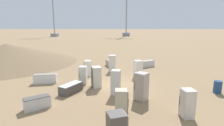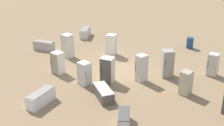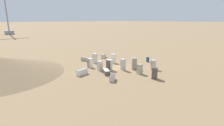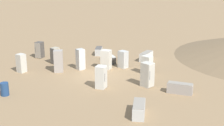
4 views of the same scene
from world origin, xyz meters
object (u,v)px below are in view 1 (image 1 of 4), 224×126
(discarded_fridge_6, at_px, (45,79))
(discarded_fridge_14, at_px, (37,103))
(discarded_fridge_2, at_px, (112,63))
(discarded_fridge_13, at_px, (96,77))
(power_pylon_1, at_px, (54,20))
(discarded_fridge_8, at_px, (121,103))
(discarded_fridge_7, at_px, (138,69))
(discarded_fridge_12, at_px, (187,103))
(discarded_fridge_0, at_px, (147,64))
(discarded_fridge_9, at_px, (141,87))
(discarded_fridge_4, at_px, (116,82))
(discarded_fridge_5, at_px, (110,63))
(discarded_fridge_10, at_px, (83,75))
(discarded_fridge_1, at_px, (71,88))
(discarded_fridge_11, at_px, (88,68))
(rusty_barrel, at_px, (218,87))
(power_pylon_0, at_px, (126,17))

(discarded_fridge_6, height_order, discarded_fridge_14, discarded_fridge_6)
(discarded_fridge_2, relative_size, discarded_fridge_6, 0.91)
(discarded_fridge_13, bearing_deg, power_pylon_1, 3.79)
(discarded_fridge_2, bearing_deg, discarded_fridge_13, -99.00)
(discarded_fridge_8, bearing_deg, discarded_fridge_7, 166.90)
(discarded_fridge_7, relative_size, discarded_fridge_12, 1.07)
(discarded_fridge_0, xyz_separation_m, discarded_fridge_7, (-1.39, -4.58, 0.43))
(discarded_fridge_9, bearing_deg, discarded_fridge_7, -53.30)
(discarded_fridge_0, xyz_separation_m, discarded_fridge_12, (0.66, -11.71, 0.38))
(discarded_fridge_4, relative_size, discarded_fridge_14, 1.19)
(discarded_fridge_9, xyz_separation_m, discarded_fridge_14, (-5.94, -1.72, -0.54))
(discarded_fridge_5, height_order, discarded_fridge_13, discarded_fridge_13)
(discarded_fridge_7, xyz_separation_m, discarded_fridge_10, (-4.55, -2.21, -0.07))
(discarded_fridge_8, bearing_deg, discarded_fridge_13, -157.42)
(discarded_fridge_1, distance_m, discarded_fridge_8, 4.73)
(discarded_fridge_1, bearing_deg, discarded_fridge_5, 102.65)
(discarded_fridge_1, relative_size, discarded_fridge_6, 1.00)
(power_pylon_1, relative_size, discarded_fridge_0, 14.94)
(discarded_fridge_8, height_order, discarded_fridge_11, discarded_fridge_11)
(rusty_barrel, bearing_deg, discarded_fridge_10, 172.87)
(discarded_fridge_1, bearing_deg, discarded_fridge_2, 94.18)
(discarded_fridge_2, height_order, discarded_fridge_5, discarded_fridge_2)
(discarded_fridge_5, distance_m, discarded_fridge_8, 11.76)
(power_pylon_1, bearing_deg, discarded_fridge_5, -62.57)
(discarded_fridge_0, height_order, discarded_fridge_4, discarded_fridge_4)
(discarded_fridge_13, bearing_deg, discarded_fridge_6, 60.26)
(discarded_fridge_10, relative_size, discarded_fridge_13, 0.90)
(rusty_barrel, bearing_deg, discarded_fridge_8, -150.19)
(rusty_barrel, bearing_deg, discarded_fridge_5, 136.77)
(discarded_fridge_5, bearing_deg, discarded_fridge_14, -129.13)
(discarded_fridge_14, bearing_deg, discarded_fridge_0, 106.29)
(discarded_fridge_9, relative_size, discarded_fridge_13, 1.10)
(discarded_fridge_8, height_order, discarded_fridge_10, discarded_fridge_10)
(discarded_fridge_13, bearing_deg, discarded_fridge_8, -175.32)
(discarded_fridge_9, bearing_deg, discarded_fridge_10, 4.83)
(power_pylon_0, xyz_separation_m, power_pylon_1, (-35.64, -8.24, -1.81))
(power_pylon_1, height_order, discarded_fridge_13, power_pylon_1)
(discarded_fridge_5, distance_m, discarded_fridge_11, 4.50)
(discarded_fridge_12, bearing_deg, discarded_fridge_8, 82.35)
(discarded_fridge_1, bearing_deg, discarded_fridge_6, 170.23)
(power_pylon_1, height_order, discarded_fridge_2, power_pylon_1)
(discarded_fridge_5, height_order, discarded_fridge_8, discarded_fridge_8)
(discarded_fridge_4, bearing_deg, discarded_fridge_6, 79.39)
(discarded_fridge_0, distance_m, discarded_fridge_9, 9.82)
(discarded_fridge_1, bearing_deg, discarded_fridge_9, 15.05)
(power_pylon_0, height_order, discarded_fridge_14, power_pylon_0)
(discarded_fridge_1, distance_m, discarded_fridge_6, 3.42)
(discarded_fridge_1, height_order, discarded_fridge_4, discarded_fridge_4)
(discarded_fridge_11, height_order, discarded_fridge_14, discarded_fridge_11)
(discarded_fridge_6, relative_size, discarded_fridge_10, 1.32)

